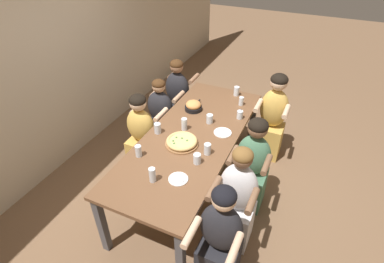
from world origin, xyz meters
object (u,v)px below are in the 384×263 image
Objects in this scene: drinking_glass_c at (236,92)px; diner_far_midright at (161,120)px; drinking_glass_e at (197,159)px; cocktail_glass_blue at (240,115)px; drinking_glass_f at (210,119)px; skillet_bowl at (193,106)px; drinking_glass_g at (184,125)px; pizza_board_main at (182,142)px; diner_near_right at (272,120)px; diner_near_left at (220,242)px; empty_plate_b at (223,133)px; drinking_glass_i at (158,129)px; diner_near_center at (252,168)px; diner_far_center at (142,137)px; diner_far_right at (178,100)px; drinking_glass_a at (138,151)px; drinking_glass_b at (207,150)px; drinking_glass_d at (241,101)px; diner_near_midleft at (237,202)px; drinking_glass_h at (152,175)px; empty_plate_a at (178,179)px.

diner_far_midright is (-0.57, 0.87, -0.35)m from drinking_glass_c.
drinking_glass_c is 1.48m from drinking_glass_e.
cocktail_glass_blue reaches higher than drinking_glass_f.
drinking_glass_g reaches higher than skillet_bowl.
pizza_board_main is 0.29× the size of diner_near_right.
diner_near_left is at bearing -46.57° from diner_far_midright.
empty_plate_b is 1.66× the size of drinking_glass_i.
diner_near_center is 1.40m from diner_far_center.
drinking_glass_f is at bearing -12.77° from pizza_board_main.
diner_far_center reaches higher than cocktail_glass_blue.
pizza_board_main is 1.42m from diner_far_right.
drinking_glass_a reaches higher than drinking_glass_b.
diner_near_left is (-0.42, -1.04, -0.31)m from drinking_glass_a.
drinking_glass_d is at bearing -0.29° from empty_plate_b.
diner_near_right is (1.52, 0.00, 0.03)m from diner_near_midleft.
drinking_glass_f is 0.88m from diner_far_midright.
diner_far_right is (1.42, 0.94, -0.30)m from drinking_glass_e.
drinking_glass_c is 1.88m from drinking_glass_h.
drinking_glass_d is 0.09× the size of diner_near_center.
drinking_glass_b is 1.01× the size of drinking_glass_i.
empty_plate_a is at bearing 170.48° from cocktail_glass_blue.
skillet_bowl is at bearing 43.15° from diner_far_center.
drinking_glass_h is at bearing 67.90° from diner_near_right.
empty_plate_a is at bearing -53.83° from diner_far_midright.
drinking_glass_f is at bearing 58.18° from empty_plate_b.
drinking_glass_f is at bearing -46.59° from drinking_glass_i.
diner_far_center is at bearing 39.04° from drinking_glass_h.
drinking_glass_a is at bearing 172.56° from skillet_bowl.
skillet_bowl is 0.27× the size of diner_near_center.
diner_near_midleft is at bearing -124.65° from drinking_glass_g.
empty_plate_b is at bearing -59.45° from diner_near_midleft.
drinking_glass_e is 0.72× the size of drinking_glass_h.
empty_plate_a is 1.76m from drinking_glass_c.
drinking_glass_h is (-1.34, 0.41, 0.03)m from cocktail_glass_blue.
diner_far_right reaches higher than drinking_glass_i.
drinking_glass_b is at bearing -175.23° from drinking_glass_c.
cocktail_glass_blue is at bearing -7.60° from drinking_glass_b.
diner_far_center is (-0.03, 0.57, -0.33)m from drinking_glass_g.
diner_near_midleft reaches higher than diner_near_left.
drinking_glass_c is 1.16× the size of drinking_glass_f.
diner_near_right reaches higher than diner_near_center.
empty_plate_b is 1.33m from diner_far_right.
drinking_glass_g is at bearing 151.82° from drinking_glass_d.
diner_far_midright is at bearing 19.75° from diner_near_right.
drinking_glass_g is at bearing -2.64° from diner_near_center.
diner_near_left is at bearing -154.23° from drinking_glass_f.
pizza_board_main is 1.10m from drinking_glass_d.
diner_far_center is at bearing 129.60° from drinking_glass_d.
pizza_board_main is at bearing -46.57° from diner_near_left.
diner_far_right is 0.95× the size of diner_near_right.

